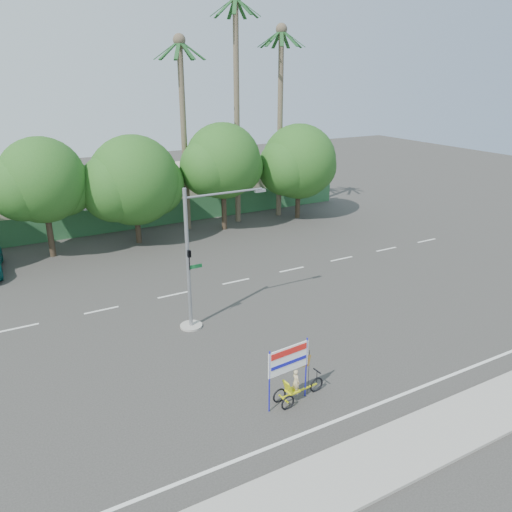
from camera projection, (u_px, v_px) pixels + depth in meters
ground at (276, 351)px, 22.62m from camera, size 120.00×120.00×0.00m
sidewalk_near at (393, 454)px, 16.44m from camera, size 50.00×2.40×0.12m
fence at (138, 216)px, 39.92m from camera, size 38.00×0.08×2.00m
building_right at (207, 186)px, 46.96m from camera, size 14.00×8.00×3.60m
tree_left at (42, 183)px, 32.45m from camera, size 6.66×5.60×8.07m
tree_center at (133, 183)px, 35.37m from camera, size 7.62×6.40×7.85m
tree_right at (222, 164)px, 38.27m from camera, size 6.90×5.80×8.36m
tree_far_right at (298, 164)px, 41.64m from camera, size 7.38×6.20×7.94m
palm_tall at (237, 91)px, 38.61m from camera, size 3.73×3.79×17.45m
palm_mid at (280, 104)px, 40.79m from camera, size 3.73×3.79×15.45m
palm_short at (183, 115)px, 37.13m from camera, size 3.73×3.79×14.45m
traffic_signal at (195, 271)px, 23.88m from camera, size 4.72×1.10×7.00m
trike_billboard at (293, 378)px, 18.82m from camera, size 2.65×0.67×2.61m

